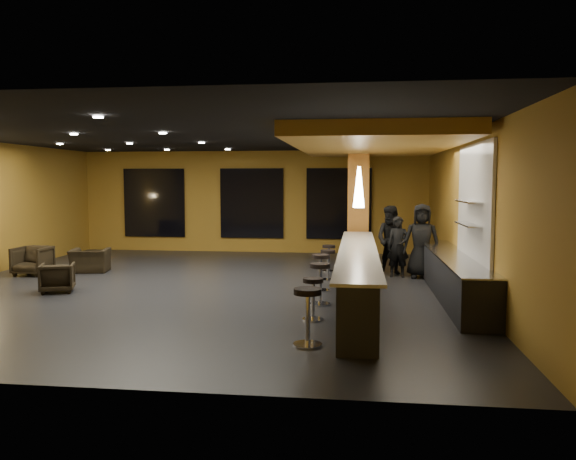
# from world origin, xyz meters

# --- Properties ---
(floor) EXTENTS (12.00, 13.00, 0.10)m
(floor) POSITION_xyz_m (0.00, 0.00, -0.05)
(floor) COLOR black
(floor) RESTS_ON ground
(ceiling) EXTENTS (12.00, 13.00, 0.10)m
(ceiling) POSITION_xyz_m (0.00, 0.00, 3.55)
(ceiling) COLOR black
(wall_back) EXTENTS (12.00, 0.10, 3.50)m
(wall_back) POSITION_xyz_m (0.00, 6.55, 1.75)
(wall_back) COLOR olive
(wall_back) RESTS_ON floor
(wall_front) EXTENTS (12.00, 0.10, 3.50)m
(wall_front) POSITION_xyz_m (0.00, -6.55, 1.75)
(wall_front) COLOR olive
(wall_front) RESTS_ON floor
(wall_right) EXTENTS (0.10, 13.00, 3.50)m
(wall_right) POSITION_xyz_m (6.05, 0.00, 1.75)
(wall_right) COLOR olive
(wall_right) RESTS_ON floor
(wood_soffit) EXTENTS (3.60, 8.00, 0.28)m
(wood_soffit) POSITION_xyz_m (4.00, 1.00, 3.36)
(wood_soffit) COLOR #AF8033
(wood_soffit) RESTS_ON ceiling
(window_left) EXTENTS (2.20, 0.06, 2.40)m
(window_left) POSITION_xyz_m (-3.50, 6.44, 1.70)
(window_left) COLOR black
(window_left) RESTS_ON wall_back
(window_center) EXTENTS (2.20, 0.06, 2.40)m
(window_center) POSITION_xyz_m (0.00, 6.44, 1.70)
(window_center) COLOR black
(window_center) RESTS_ON wall_back
(window_right) EXTENTS (2.20, 0.06, 2.40)m
(window_right) POSITION_xyz_m (3.00, 6.44, 1.70)
(window_right) COLOR black
(window_right) RESTS_ON wall_back
(tile_backsplash) EXTENTS (0.06, 3.20, 2.40)m
(tile_backsplash) POSITION_xyz_m (5.96, -1.00, 2.00)
(tile_backsplash) COLOR white
(tile_backsplash) RESTS_ON wall_right
(bar_counter) EXTENTS (0.60, 8.00, 1.00)m
(bar_counter) POSITION_xyz_m (3.65, -1.00, 0.50)
(bar_counter) COLOR black
(bar_counter) RESTS_ON floor
(bar_top) EXTENTS (0.78, 8.10, 0.05)m
(bar_top) POSITION_xyz_m (3.65, -1.00, 1.02)
(bar_top) COLOR beige
(bar_top) RESTS_ON bar_counter
(prep_counter) EXTENTS (0.70, 6.00, 0.86)m
(prep_counter) POSITION_xyz_m (5.65, -0.50, 0.43)
(prep_counter) COLOR black
(prep_counter) RESTS_ON floor
(prep_top) EXTENTS (0.72, 6.00, 0.03)m
(prep_top) POSITION_xyz_m (5.65, -0.50, 0.89)
(prep_top) COLOR silver
(prep_top) RESTS_ON prep_counter
(wall_shelf_lower) EXTENTS (0.30, 1.50, 0.03)m
(wall_shelf_lower) POSITION_xyz_m (5.82, -1.20, 1.60)
(wall_shelf_lower) COLOR silver
(wall_shelf_lower) RESTS_ON wall_right
(wall_shelf_upper) EXTENTS (0.30, 1.50, 0.03)m
(wall_shelf_upper) POSITION_xyz_m (5.82, -1.20, 2.05)
(wall_shelf_upper) COLOR silver
(wall_shelf_upper) RESTS_ON wall_right
(column) EXTENTS (0.60, 0.60, 3.50)m
(column) POSITION_xyz_m (3.65, 3.60, 1.75)
(column) COLOR #9E6023
(column) RESTS_ON floor
(pendant_0) EXTENTS (0.20, 0.20, 0.70)m
(pendant_0) POSITION_xyz_m (3.65, -3.00, 2.35)
(pendant_0) COLOR white
(pendant_0) RESTS_ON wood_soffit
(pendant_1) EXTENTS (0.20, 0.20, 0.70)m
(pendant_1) POSITION_xyz_m (3.65, -0.50, 2.35)
(pendant_1) COLOR white
(pendant_1) RESTS_ON wood_soffit
(pendant_2) EXTENTS (0.20, 0.20, 0.70)m
(pendant_2) POSITION_xyz_m (3.65, 2.00, 2.35)
(pendant_2) COLOR white
(pendant_2) RESTS_ON wood_soffit
(staff_a) EXTENTS (0.57, 0.38, 1.56)m
(staff_a) POSITION_xyz_m (4.67, 1.88, 0.78)
(staff_a) COLOR black
(staff_a) RESTS_ON floor
(staff_b) EXTENTS (1.08, 0.97, 1.81)m
(staff_b) POSITION_xyz_m (4.54, 2.32, 0.91)
(staff_b) COLOR black
(staff_b) RESTS_ON floor
(staff_c) EXTENTS (0.96, 0.66, 1.89)m
(staff_c) POSITION_xyz_m (5.25, 1.82, 0.94)
(staff_c) COLOR black
(staff_c) RESTS_ON floor
(armchair_b) EXTENTS (0.91, 0.92, 0.65)m
(armchair_b) POSITION_xyz_m (-2.96, -1.08, 0.32)
(armchair_b) COLOR black
(armchair_b) RESTS_ON floor
(armchair_c) EXTENTS (0.82, 0.84, 0.76)m
(armchair_c) POSITION_xyz_m (-4.81, 0.98, 0.38)
(armchair_c) COLOR black
(armchair_c) RESTS_ON floor
(armchair_d) EXTENTS (1.12, 1.02, 0.63)m
(armchair_d) POSITION_xyz_m (-3.55, 1.64, 0.31)
(armchair_d) COLOR black
(armchair_d) RESTS_ON floor
(bar_stool_0) EXTENTS (0.44, 0.44, 0.87)m
(bar_stool_0) POSITION_xyz_m (2.91, -4.47, 0.56)
(bar_stool_0) COLOR silver
(bar_stool_0) RESTS_ON floor
(bar_stool_1) EXTENTS (0.38, 0.38, 0.75)m
(bar_stool_1) POSITION_xyz_m (2.87, -2.91, 0.48)
(bar_stool_1) COLOR silver
(bar_stool_1) RESTS_ON floor
(bar_stool_2) EXTENTS (0.42, 0.42, 0.83)m
(bar_stool_2) POSITION_xyz_m (2.91, -1.65, 0.53)
(bar_stool_2) COLOR silver
(bar_stool_2) RESTS_ON floor
(bar_stool_3) EXTENTS (0.42, 0.42, 0.82)m
(bar_stool_3) POSITION_xyz_m (2.82, -0.25, 0.53)
(bar_stool_3) COLOR silver
(bar_stool_3) RESTS_ON floor
(bar_stool_4) EXTENTS (0.38, 0.38, 0.76)m
(bar_stool_4) POSITION_xyz_m (2.92, 1.14, 0.48)
(bar_stool_4) COLOR silver
(bar_stool_4) RESTS_ON floor
(bar_stool_5) EXTENTS (0.37, 0.37, 0.72)m
(bar_stool_5) POSITION_xyz_m (2.87, 2.52, 0.46)
(bar_stool_5) COLOR silver
(bar_stool_5) RESTS_ON floor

